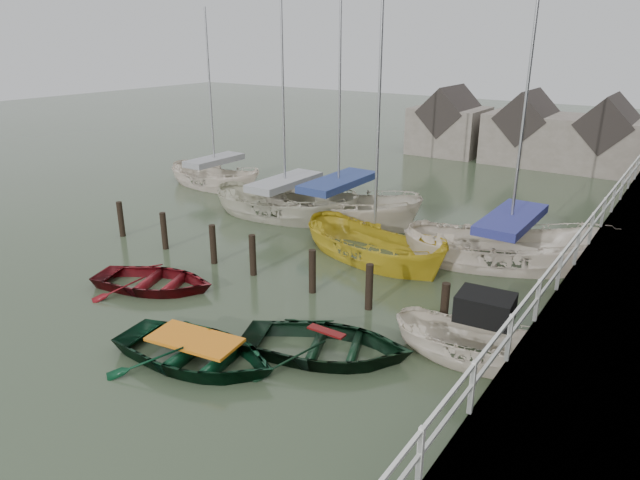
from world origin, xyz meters
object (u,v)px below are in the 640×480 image
Objects in this scene: rowboat_red at (155,288)px; sailboat_a at (286,216)px; sailboat_d at (506,262)px; sailboat_b at (338,219)px; rowboat_dkgreen at (326,356)px; sailboat_e at (216,186)px; motorboat at (477,358)px; rowboat_green at (197,363)px; sailboat_c at (374,258)px.

sailboat_a is at bearing -12.38° from rowboat_red.
sailboat_a is 9.63m from sailboat_d.
sailboat_a is 2.34m from sailboat_b.
sailboat_e is at bearing 31.69° from rowboat_dkgreen.
motorboat is at bearing 169.20° from sailboat_d.
rowboat_dkgreen is at bearing 145.63° from sailboat_d.
rowboat_green is 1.01× the size of rowboat_dkgreen.
sailboat_b is at bearing -26.80° from rowboat_red.
sailboat_a is at bearing 21.36° from rowboat_dkgreen.
sailboat_b is (2.17, 0.86, -0.00)m from sailboat_a.
sailboat_c is at bearing -118.97° from sailboat_a.
sailboat_b reaches higher than rowboat_green.
motorboat is at bearing -129.18° from sailboat_a.
rowboat_dkgreen is 0.38× the size of sailboat_d.
rowboat_green is at bearing 135.82° from sailboat_d.
rowboat_green is at bearing -138.85° from rowboat_red.
rowboat_green is 0.34× the size of sailboat_b.
sailboat_a is at bearing 18.50° from rowboat_green.
rowboat_green is 8.41m from sailboat_c.
sailboat_b reaches higher than sailboat_d.
rowboat_green is at bearing -134.08° from sailboat_e.
sailboat_b is 7.50m from sailboat_d.
rowboat_green is 3.18m from rowboat_dkgreen.
rowboat_green is 11.42m from sailboat_d.
sailboat_e is at bearing 33.99° from rowboat_green.
sailboat_e reaches higher than rowboat_green.
sailboat_a is 1.10× the size of sailboat_c.
sailboat_b reaches higher than rowboat_red.
sailboat_d is at bearing -93.90° from sailboat_e.
motorboat is (5.60, 3.94, 0.10)m from rowboat_green.
rowboat_green is (4.24, -2.29, 0.00)m from rowboat_red.
sailboat_d is at bearing -65.98° from rowboat_red.
rowboat_dkgreen is 0.41× the size of sailboat_c.
motorboat is 0.44× the size of sailboat_e.
rowboat_red is 0.39× the size of sailboat_e.
rowboat_green is 0.98× the size of motorboat.
rowboat_red is at bearing 179.72° from sailboat_a.
rowboat_green is 6.85m from motorboat.
sailboat_b is 4.53m from sailboat_c.
sailboat_d reaches higher than rowboat_red.
rowboat_red is 0.34× the size of sailboat_a.
sailboat_c reaches higher than rowboat_green.
sailboat_e is (-8.39, 1.21, 0.00)m from sailboat_b.
sailboat_a is 1.16× the size of sailboat_e.
rowboat_green is at bearing -167.44° from sailboat_c.
rowboat_dkgreen is at bearing -123.66° from sailboat_e.
motorboat is 7.02m from sailboat_c.
sailboat_b is (1.01, 9.08, 0.06)m from rowboat_red.
sailboat_b is (-3.24, 11.37, 0.06)m from rowboat_green.
rowboat_red is 8.30m from sailboat_a.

